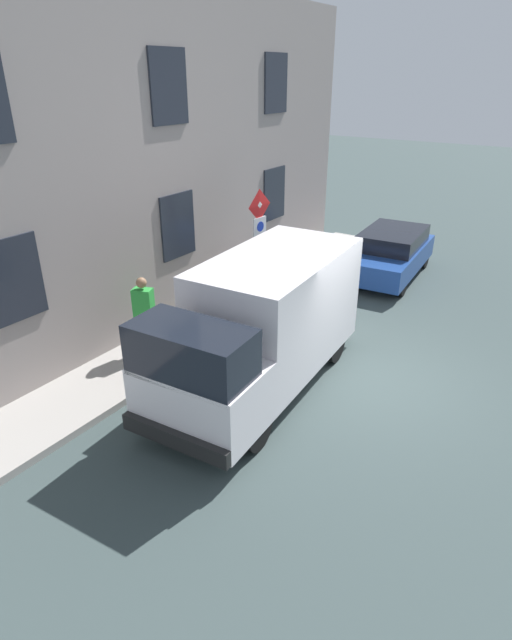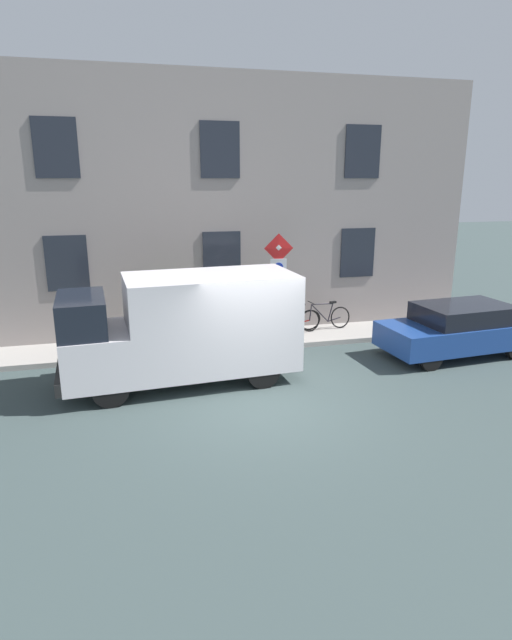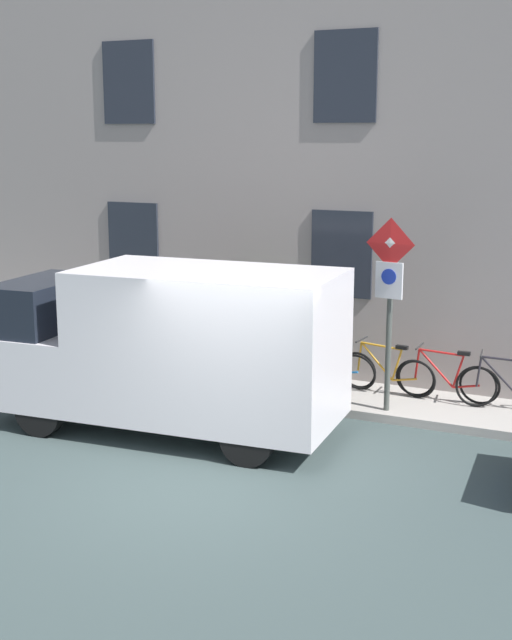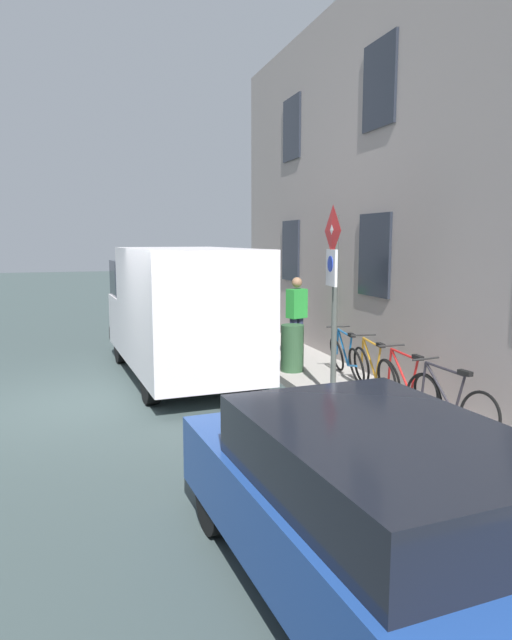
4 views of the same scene
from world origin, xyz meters
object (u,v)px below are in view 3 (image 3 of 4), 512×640
Objects in this scene: delivery_van at (171,346)px; sign_post_stacked at (389,288)px; bicycle_red at (447,379)px; litter_bin at (271,367)px; bicycle_orange at (387,372)px; pedestrian at (221,325)px; bicycle_blue at (330,365)px; bicycle_black at (510,387)px.

sign_post_stacked is at bearing -149.17° from delivery_van.
litter_bin is (-0.76, 2.79, 0.08)m from bicycle_red.
pedestrian is (-0.19, 3.01, 0.56)m from bicycle_orange.
bicycle_orange is at bearing -17.97° from pedestrian.
bicycle_blue is at bearing -121.73° from delivery_van.
pedestrian is at bearing 12.06° from bicycle_blue.
sign_post_stacked is 1.70× the size of bicycle_red.
sign_post_stacked is 3.43m from delivery_van.
sign_post_stacked reaches higher than bicycle_red.
delivery_van is at bearing 160.93° from litter_bin.
bicycle_orange is 1.01m from bicycle_blue.
sign_post_stacked is at bearing 112.19° from bicycle_orange.
bicycle_black is 3.03m from bicycle_blue.
bicycle_blue is 1.09m from litter_bin.
pedestrian reaches higher than bicycle_red.
litter_bin is (2.04, -0.71, -0.74)m from delivery_van.
bicycle_orange is (2.80, -2.49, -0.82)m from delivery_van.
sign_post_stacked is 1.85m from bicycle_orange.
bicycle_blue is (0.90, 1.27, -1.59)m from sign_post_stacked.
bicycle_black is 2.02m from bicycle_orange.
bicycle_black and bicycle_blue have the same top height.
bicycle_blue is (0.00, 3.03, 0.00)m from bicycle_black.
pedestrian reaches higher than bicycle_orange.
bicycle_red is (0.89, -0.75, -1.59)m from sign_post_stacked.
bicycle_black and bicycle_red have the same top height.
litter_bin reaches higher than bicycle_orange.
delivery_van is 3.84m from bicycle_orange.
sign_post_stacked is 1.97m from bicycle_red.
sign_post_stacked is 1.70× the size of bicycle_black.
bicycle_orange is at bearing -7.48° from bicycle_black.
litter_bin is at bearing -112.95° from delivery_van.
bicycle_blue is at bearing 54.82° from sign_post_stacked.
bicycle_red is 1.90× the size of litter_bin.
bicycle_orange is at bearing -135.51° from delivery_van.
delivery_van is at bearing 124.72° from sign_post_stacked.
sign_post_stacked is 0.53× the size of delivery_van.
bicycle_blue is (2.80, -1.48, -0.82)m from delivery_van.
bicycle_black is at bearing -152.04° from delivery_van.
bicycle_red is at bearing -173.44° from bicycle_blue.
bicycle_black is (0.89, -1.76, -1.59)m from sign_post_stacked.
bicycle_black is at bearing -173.45° from bicycle_blue.
litter_bin is (0.14, 2.04, -1.52)m from sign_post_stacked.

